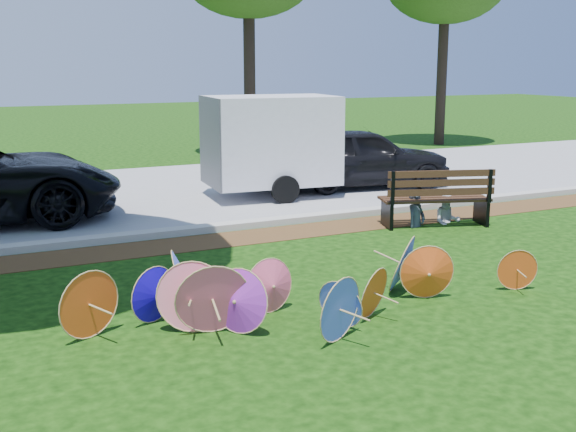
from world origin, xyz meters
The scene contains 10 objects.
ground centered at (0.00, 0.00, 0.00)m, with size 90.00×90.00×0.00m, color black.
mulch_strip centered at (0.00, 4.50, 0.01)m, with size 90.00×1.00×0.01m, color #472D16.
curb centered at (0.00, 5.20, 0.06)m, with size 90.00×0.30×0.12m, color #B7B5AD.
street centered at (0.00, 9.35, 0.01)m, with size 90.00×8.00×0.01m, color gray.
parasol_pile centered at (-0.32, 0.68, 0.37)m, with size 6.04×2.45×0.84m.
dark_pickup centered at (5.31, 7.97, 0.72)m, with size 1.70×4.22×1.44m, color black.
cargo_trailer centered at (2.91, 7.80, 1.25)m, with size 2.73×1.73×2.51m, color white.
park_bench centered at (4.39, 3.90, 0.52)m, with size 2.01×0.76×1.05m, color black, non-canonical shape.
person_left centered at (4.04, 3.95, 0.64)m, with size 0.47×0.31×1.28m, color #3B4350.
person_right centered at (4.74, 3.95, 0.52)m, with size 0.51×0.40×1.05m, color silver.
Camera 1 is at (-3.65, -6.55, 2.94)m, focal length 45.00 mm.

